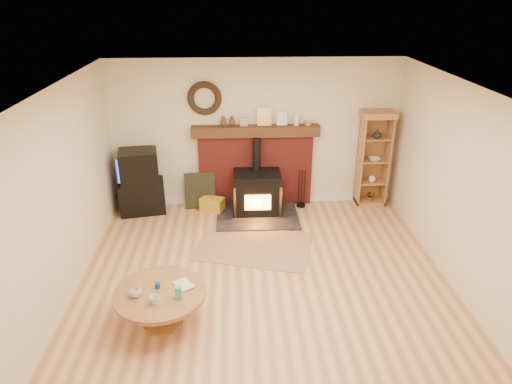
{
  "coord_description": "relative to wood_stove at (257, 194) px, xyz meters",
  "views": [
    {
      "loc": [
        -0.36,
        -4.9,
        3.66
      ],
      "look_at": [
        -0.07,
        1.0,
        0.98
      ],
      "focal_mm": 32.0,
      "sensor_mm": 36.0,
      "label": 1
    }
  ],
  "objects": [
    {
      "name": "firelog_box",
      "position": [
        -0.79,
        0.13,
        -0.24
      ],
      "size": [
        0.46,
        0.38,
        0.25
      ],
      "primitive_type": "cube",
      "rotation": [
        0.0,
        0.0,
        -0.4
      ],
      "color": "yellow",
      "rests_on": "ground"
    },
    {
      "name": "wood_stove",
      "position": [
        0.0,
        0.0,
        0.0
      ],
      "size": [
        1.4,
        1.0,
        1.31
      ],
      "color": "black",
      "rests_on": "ground"
    },
    {
      "name": "tv_unit",
      "position": [
        -2.02,
        0.19,
        0.17
      ],
      "size": [
        0.85,
        0.66,
        1.13
      ],
      "color": "black",
      "rests_on": "ground"
    },
    {
      "name": "ground",
      "position": [
        -0.01,
        -2.27,
        -0.37
      ],
      "size": [
        5.5,
        5.5,
        0.0
      ],
      "primitive_type": "plane",
      "color": "#AB7347",
      "rests_on": "ground"
    },
    {
      "name": "chimney_breast",
      "position": [
        -0.01,
        0.39,
        0.44
      ],
      "size": [
        2.2,
        0.22,
        1.78
      ],
      "color": "maroon",
      "rests_on": "ground"
    },
    {
      "name": "leaning_painting",
      "position": [
        -1.0,
        0.28,
        -0.04
      ],
      "size": [
        0.54,
        0.15,
        0.65
      ],
      "primitive_type": "cube",
      "rotation": [
        -0.17,
        0.0,
        0.0
      ],
      "color": "black",
      "rests_on": "ground"
    },
    {
      "name": "coffee_table",
      "position": [
        -1.27,
        -2.83,
        0.0
      ],
      "size": [
        1.08,
        1.08,
        0.62
      ],
      "color": "brown",
      "rests_on": "ground"
    },
    {
      "name": "curio_cabinet",
      "position": [
        2.06,
        0.28,
        0.51
      ],
      "size": [
        0.56,
        0.4,
        1.74
      ],
      "color": "#9A6832",
      "rests_on": "ground"
    },
    {
      "name": "room_shell",
      "position": [
        -0.02,
        -2.18,
        1.35
      ],
      "size": [
        5.02,
        5.52,
        2.61
      ],
      "color": "beige",
      "rests_on": "ground"
    },
    {
      "name": "fire_tools",
      "position": [
        0.81,
        0.23,
        -0.23
      ],
      "size": [
        0.16,
        0.16,
        0.7
      ],
      "color": "black",
      "rests_on": "ground"
    },
    {
      "name": "area_rug",
      "position": [
        -0.1,
        -1.13,
        -0.36
      ],
      "size": [
        1.94,
        1.56,
        0.01
      ],
      "primitive_type": "cube",
      "rotation": [
        0.0,
        0.0,
        -0.26
      ],
      "color": "brown",
      "rests_on": "ground"
    }
  ]
}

